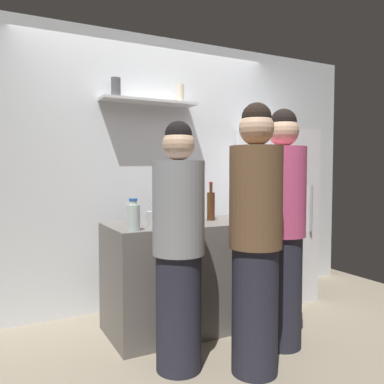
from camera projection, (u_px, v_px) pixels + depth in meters
ground_plane at (215, 353)px, 2.88m from camera, size 5.28×5.28×0.00m
back_wall_assembly at (151, 172)px, 3.91m from camera, size 4.80×0.32×2.60m
refrigerator at (276, 214)px, 4.15m from camera, size 0.57×0.67×1.72m
counter at (192, 274)px, 3.36m from camera, size 1.40×0.65×0.89m
baking_pan at (178, 220)px, 3.29m from camera, size 0.34×0.24×0.05m
utensil_holder at (154, 219)px, 3.04m from camera, size 0.11×0.11×0.22m
wine_bottle_amber_glass at (211, 205)px, 3.44m from camera, size 0.07×0.07×0.33m
wine_bottle_pale_glass at (177, 211)px, 3.01m from camera, size 0.08×0.08×0.32m
water_bottle_plastic at (133, 217)px, 2.84m from camera, size 0.10×0.10×0.23m
person_grey_hoodie at (179, 249)px, 2.61m from camera, size 0.34×0.34×1.64m
person_pink_top at (282, 229)px, 2.96m from camera, size 0.34×0.34×1.77m
person_brown_jacket at (255, 240)px, 2.57m from camera, size 0.34×0.34×1.74m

